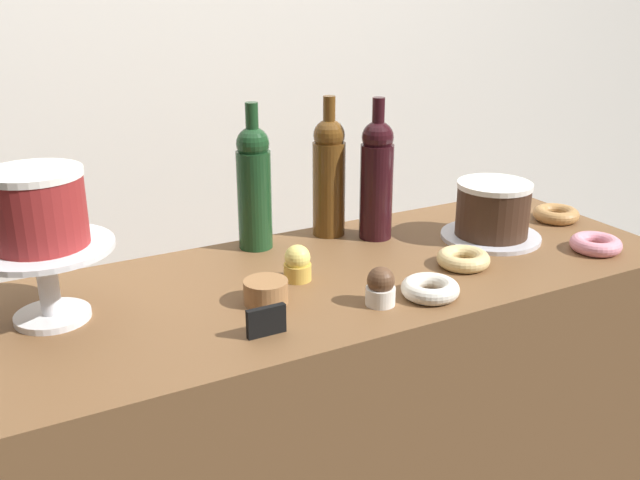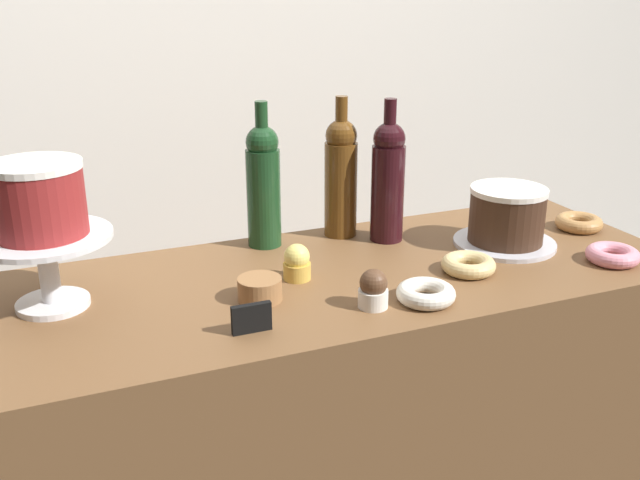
{
  "view_description": "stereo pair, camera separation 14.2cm",
  "coord_description": "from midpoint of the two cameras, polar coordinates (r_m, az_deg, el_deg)",
  "views": [
    {
      "loc": [
        -0.63,
        -1.17,
        1.47
      ],
      "look_at": [
        0.0,
        0.0,
        0.97
      ],
      "focal_mm": 40.0,
      "sensor_mm": 36.0,
      "label": 1
    },
    {
      "loc": [
        -0.5,
        -1.23,
        1.47
      ],
      "look_at": [
        0.0,
        0.0,
        0.97
      ],
      "focal_mm": 40.0,
      "sensor_mm": 36.0,
      "label": 2
    }
  ],
  "objects": [
    {
      "name": "donut_sugar",
      "position": [
        1.36,
        5.87,
        -3.96
      ],
      "size": [
        0.11,
        0.11,
        0.03
      ],
      "color": "silver",
      "rests_on": "display_counter"
    },
    {
      "name": "silver_serving_platter",
      "position": [
        1.69,
        11.16,
        0.25
      ],
      "size": [
        0.23,
        0.23,
        0.01
      ],
      "color": "silver",
      "rests_on": "display_counter"
    },
    {
      "name": "chocolate_round_cake",
      "position": [
        1.67,
        11.32,
        2.43
      ],
      "size": [
        0.17,
        0.17,
        0.12
      ],
      "color": "#3D2619",
      "rests_on": "silver_serving_platter"
    },
    {
      "name": "donut_maple",
      "position": [
        1.85,
        16.32,
        1.96
      ],
      "size": [
        0.11,
        0.11,
        0.03
      ],
      "color": "#B27F47",
      "rests_on": "display_counter"
    },
    {
      "name": "wine_bottle_amber",
      "position": [
        1.65,
        -1.76,
        5.19
      ],
      "size": [
        0.08,
        0.08,
        0.33
      ],
      "color": "#5B3814",
      "rests_on": "display_counter"
    },
    {
      "name": "cupcake_lemon",
      "position": [
        1.43,
        -4.67,
        -1.96
      ],
      "size": [
        0.06,
        0.06,
        0.07
      ],
      "color": "gold",
      "rests_on": "display_counter"
    },
    {
      "name": "display_counter",
      "position": [
        1.68,
        -2.54,
        -17.11
      ],
      "size": [
        1.56,
        0.55,
        0.89
      ],
      "color": "brown",
      "rests_on": "ground_plane"
    },
    {
      "name": "cookie_stack",
      "position": [
        1.34,
        -7.39,
        -4.18
      ],
      "size": [
        0.08,
        0.08,
        0.04
      ],
      "color": "olive",
      "rests_on": "display_counter"
    },
    {
      "name": "cupcake_chocolate",
      "position": [
        1.32,
        1.8,
        -3.85
      ],
      "size": [
        0.06,
        0.06,
        0.07
      ],
      "color": "white",
      "rests_on": "display_counter"
    },
    {
      "name": "donut_glazed",
      "position": [
        1.51,
        8.78,
        -1.56
      ],
      "size": [
        0.11,
        0.11,
        0.03
      ],
      "color": "#E0C17F",
      "rests_on": "display_counter"
    },
    {
      "name": "white_layer_cake",
      "position": [
        1.32,
        -24.61,
        2.3
      ],
      "size": [
        0.16,
        0.16,
        0.13
      ],
      "color": "maroon",
      "rests_on": "cake_stand_pedestal"
    },
    {
      "name": "donut_pink",
      "position": [
        1.67,
        18.97,
        -0.35
      ],
      "size": [
        0.11,
        0.11,
        0.03
      ],
      "color": "pink",
      "rests_on": "display_counter"
    },
    {
      "name": "cake_stand_pedestal",
      "position": [
        1.35,
        -23.93,
        -2.18
      ],
      "size": [
        0.24,
        0.24,
        0.14
      ],
      "color": "silver",
      "rests_on": "display_counter"
    },
    {
      "name": "wine_bottle_dark_red",
      "position": [
        1.63,
        2.06,
        4.99
      ],
      "size": [
        0.08,
        0.08,
        0.33
      ],
      "color": "black",
      "rests_on": "display_counter"
    },
    {
      "name": "price_sign_chalkboard",
      "position": [
        1.22,
        -7.67,
        -6.53
      ],
      "size": [
        0.07,
        0.01,
        0.05
      ],
      "color": "black",
      "rests_on": "display_counter"
    },
    {
      "name": "back_wall",
      "position": [
        2.14,
        -13.29,
        15.43
      ],
      "size": [
        6.0,
        0.05,
        2.6
      ],
      "color": "silver",
      "rests_on": "ground_plane"
    },
    {
      "name": "wine_bottle_green",
      "position": [
        1.58,
        -7.88,
        4.32
      ],
      "size": [
        0.08,
        0.08,
        0.33
      ],
      "color": "#193D1E",
      "rests_on": "display_counter"
    }
  ]
}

